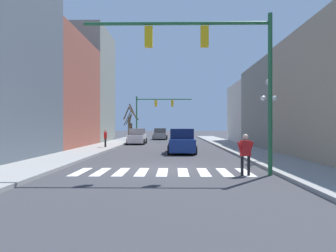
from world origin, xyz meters
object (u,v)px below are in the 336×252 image
(car_parked_left_mid, at_px, (182,142))
(street_tree_left_far, at_px, (130,122))
(pedestrian_waiting_at_curb, at_px, (105,137))
(pedestrian_on_right_sidewalk, at_px, (245,151))
(street_lamp_right_corner, at_px, (269,102))
(traffic_signal_near, at_px, (215,57))
(car_driving_away_lane, at_px, (182,136))
(traffic_signal_far, at_px, (153,108))
(street_tree_right_far, at_px, (130,126))
(car_at_intersection, at_px, (137,137))
(car_driving_toward_lane, at_px, (160,134))

(car_parked_left_mid, distance_m, street_tree_left_far, 23.77)
(pedestrian_waiting_at_curb, bearing_deg, car_parked_left_mid, -147.59)
(pedestrian_on_right_sidewalk, relative_size, street_tree_left_far, 0.33)
(street_lamp_right_corner, height_order, car_parked_left_mid, street_lamp_right_corner)
(traffic_signal_near, xyz_separation_m, car_driving_away_lane, (-0.66, 27.43, -4.10))
(traffic_signal_far, height_order, pedestrian_on_right_sidewalk, traffic_signal_far)
(car_parked_left_mid, height_order, street_tree_right_far, street_tree_right_far)
(car_at_intersection, bearing_deg, street_tree_left_far, 11.73)
(car_driving_toward_lane, height_order, pedestrian_on_right_sidewalk, pedestrian_on_right_sidewalk)
(car_parked_left_mid, bearing_deg, pedestrian_waiting_at_curb, 56.31)
(car_at_intersection, relative_size, pedestrian_on_right_sidewalk, 2.46)
(pedestrian_waiting_at_curb, bearing_deg, street_lamp_right_corner, -154.96)
(pedestrian_on_right_sidewalk, height_order, street_tree_right_far, street_tree_right_far)
(car_driving_toward_lane, xyz_separation_m, pedestrian_waiting_at_curb, (-4.02, -19.71, 0.29))
(car_driving_toward_lane, distance_m, pedestrian_waiting_at_curb, 20.12)
(car_driving_away_lane, height_order, car_at_intersection, car_at_intersection)
(car_at_intersection, height_order, pedestrian_on_right_sidewalk, car_at_intersection)
(street_tree_left_far, distance_m, street_tree_right_far, 1.15)
(street_tree_right_far, bearing_deg, pedestrian_on_right_sidewalk, -75.00)
(traffic_signal_near, distance_m, street_tree_right_far, 35.64)
(traffic_signal_near, height_order, street_lamp_right_corner, traffic_signal_near)
(pedestrian_waiting_at_curb, bearing_deg, street_tree_right_far, -22.86)
(car_driving_toward_lane, height_order, car_driving_away_lane, car_driving_toward_lane)
(traffic_signal_far, relative_size, street_tree_left_far, 1.44)
(car_driving_away_lane, height_order, pedestrian_on_right_sidewalk, pedestrian_on_right_sidewalk)
(pedestrian_waiting_at_curb, xyz_separation_m, pedestrian_on_right_sidewalk, (8.95, -15.45, -0.07))
(traffic_signal_near, distance_m, car_at_intersection, 23.78)
(car_driving_away_lane, height_order, car_parked_left_mid, car_parked_left_mid)
(car_parked_left_mid, bearing_deg, traffic_signal_far, 10.02)
(pedestrian_waiting_at_curb, bearing_deg, traffic_signal_far, -36.84)
(traffic_signal_far, relative_size, street_lamp_right_corner, 1.62)
(street_lamp_right_corner, xyz_separation_m, street_tree_right_far, (-11.83, 29.27, -1.38))
(pedestrian_on_right_sidewalk, bearing_deg, traffic_signal_far, 86.21)
(car_at_intersection, relative_size, pedestrian_waiting_at_curb, 2.68)
(traffic_signal_near, bearing_deg, pedestrian_on_right_sidewalk, -6.87)
(traffic_signal_near, bearing_deg, street_tree_right_far, 103.20)
(traffic_signal_far, xyz_separation_m, car_at_intersection, (-1.34, -6.99, -3.54))
(car_at_intersection, distance_m, pedestrian_waiting_at_curb, 7.66)
(pedestrian_on_right_sidewalk, bearing_deg, car_driving_away_lane, 79.34)
(traffic_signal_near, height_order, street_tree_right_far, traffic_signal_near)
(street_lamp_right_corner, xyz_separation_m, car_driving_away_lane, (-4.38, 22.12, -2.60))
(street_tree_left_far, xyz_separation_m, street_tree_right_far, (-0.07, 1.02, -0.53))
(pedestrian_on_right_sidewalk, bearing_deg, pedestrian_waiting_at_curb, 105.59)
(traffic_signal_near, distance_m, car_driving_away_lane, 27.74)
(pedestrian_waiting_at_curb, bearing_deg, traffic_signal_near, -177.01)
(traffic_signal_near, height_order, car_at_intersection, traffic_signal_near)
(car_driving_toward_lane, xyz_separation_m, car_at_intersection, (-2.06, -12.31, 0.02))
(car_driving_toward_lane, height_order, car_parked_left_mid, car_parked_left_mid)
(traffic_signal_near, xyz_separation_m, pedestrian_on_right_sidewalk, (1.19, -0.14, -3.85))
(street_tree_left_far, bearing_deg, pedestrian_waiting_at_curb, -89.11)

